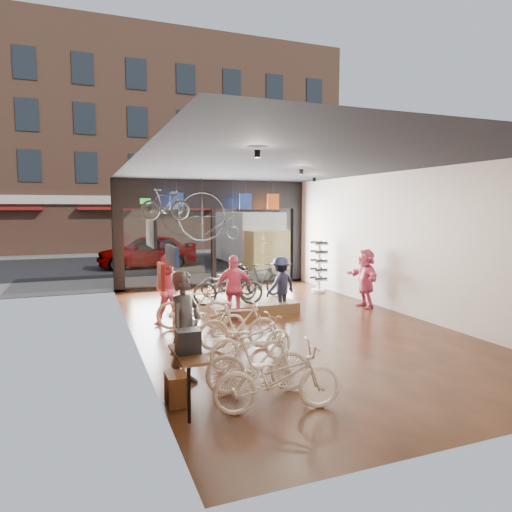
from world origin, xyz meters
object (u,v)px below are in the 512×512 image
display_bike_mid (262,281)px  floor_bike_3 (238,325)px  customer_5 (365,278)px  customer_1 (171,290)px  floor_bike_0 (278,378)px  sunglasses_rack (319,266)px  display_bike_left (228,287)px  box_truck (255,239)px  street_car (147,251)px  floor_bike_4 (210,321)px  hung_bike (165,205)px  floor_bike_1 (259,362)px  customer_2 (235,288)px  penny_farthing (212,218)px  customer_3 (281,285)px  display_bike_right (229,281)px  floor_bike_5 (193,307)px  display_platform (247,305)px  customer_0 (185,328)px  floor_bike_2 (252,341)px

display_bike_mid → floor_bike_3: bearing=128.9°
customer_5 → customer_1: bearing=-83.2°
floor_bike_0 → display_bike_mid: 6.55m
customer_1 → sunglasses_rack: bearing=39.1°
floor_bike_3 → display_bike_left: bearing=-3.4°
box_truck → street_car: bearing=168.9°
floor_bike_4 → display_bike_left: 2.17m
box_truck → hung_bike: size_ratio=4.18×
customer_5 → display_bike_left: bearing=-89.1°
floor_bike_1 → customer_2: customer_2 is taller
box_truck → penny_farthing: 7.77m
floor_bike_1 → customer_3: 5.48m
display_bike_right → customer_1: customer_1 is taller
display_bike_right → box_truck: bearing=-28.5°
floor_bike_1 → display_bike_right: bearing=-1.7°
floor_bike_5 → customer_2: customer_2 is taller
floor_bike_3 → sunglasses_rack: sunglasses_rack is taller
display_bike_right → sunglasses_rack: bearing=-75.1°
floor_bike_3 → customer_2: customer_2 is taller
box_truck → hung_bike: 8.93m
floor_bike_0 → display_platform: size_ratio=0.76×
display_platform → customer_5: bearing=-14.0°
box_truck → sunglasses_rack: (-0.59, -7.51, -0.44)m
display_platform → display_bike_left: display_bike_left is taller
floor_bike_3 → customer_5: (4.62, 2.37, 0.35)m
sunglasses_rack → hung_bike: (-4.97, 0.71, 2.06)m
floor_bike_3 → floor_bike_5: bearing=25.4°
floor_bike_0 → street_car: bearing=8.0°
floor_bike_1 → floor_bike_4: bearing=10.8°
floor_bike_1 → customer_1: bearing=18.2°
customer_1 → customer_3: bearing=19.6°
box_truck → display_bike_left: bearing=-114.7°
sunglasses_rack → display_bike_left: bearing=-151.6°
floor_bike_1 → display_bike_left: bearing=-0.4°
display_platform → customer_3: 1.13m
floor_bike_3 → display_bike_left: (0.67, 2.75, 0.29)m
floor_bike_0 → penny_farthing: (1.55, 8.79, 2.02)m
floor_bike_5 → display_bike_mid: display_bike_mid is taller
display_bike_left → customer_2: (-0.00, -0.53, 0.05)m
customer_3 → hung_bike: size_ratio=0.96×
customer_0 → hung_bike: 7.48m
floor_bike_3 → customer_0: size_ratio=0.88×
street_car → floor_bike_2: street_car is taller
customer_0 → customer_1: size_ratio=1.07×
display_platform → display_bike_left: bearing=-146.9°
customer_2 → customer_5: (3.96, 0.15, 0.01)m
display_bike_mid → display_bike_left: bearing=93.2°
display_bike_left → customer_3: 1.47m
display_bike_right → sunglasses_rack: 3.71m
box_truck → customer_1: (-6.06, -10.15, -0.44)m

